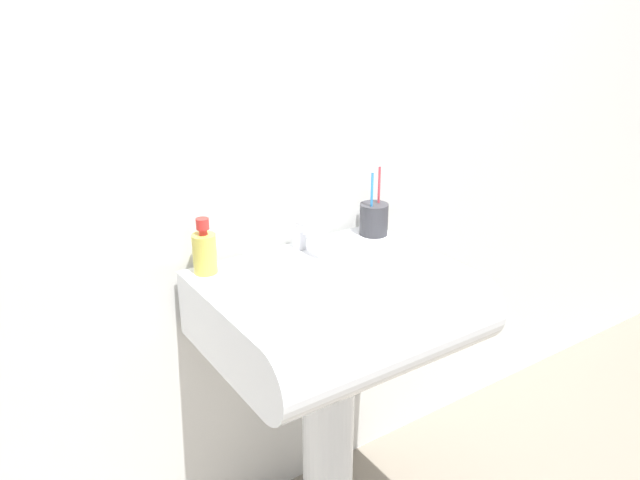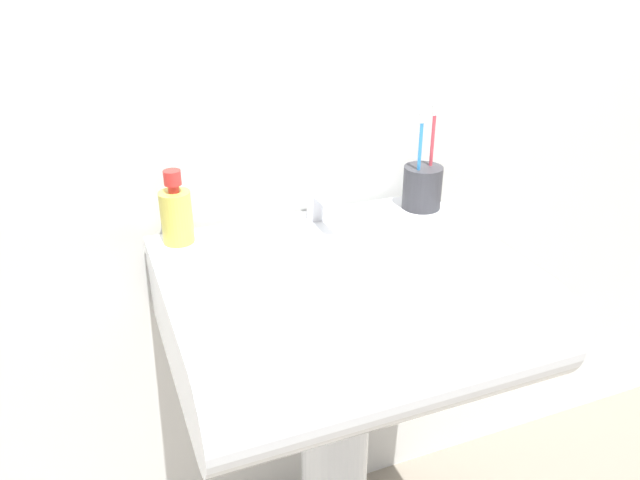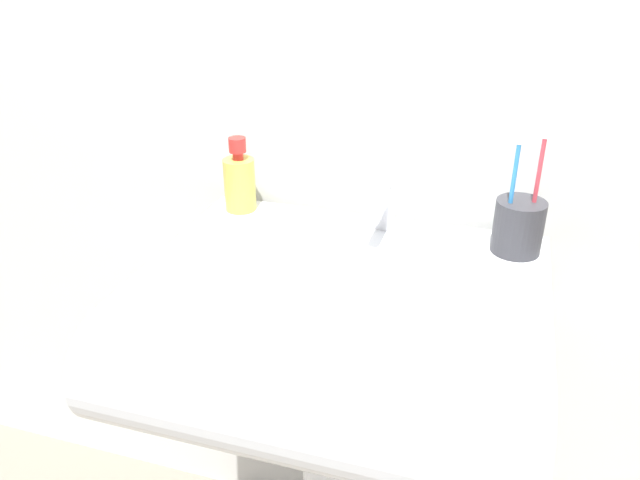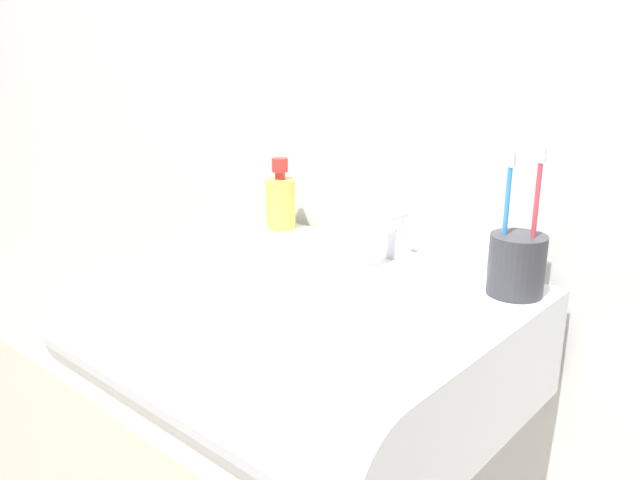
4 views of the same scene
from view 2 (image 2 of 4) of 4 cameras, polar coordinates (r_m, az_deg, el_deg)
wall_back at (r=1.25m, az=-3.17°, el=18.16°), size 5.00×0.05×2.40m
sink_pedestal at (r=1.44m, az=1.32°, el=-19.94°), size 0.14×0.14×0.68m
sink_basin at (r=1.12m, az=2.77°, el=-6.92°), size 0.63×0.52×0.17m
faucet at (r=1.25m, az=-0.06°, el=3.42°), size 0.04×0.13×0.08m
toothbrush_cup at (r=1.33m, az=9.34°, el=4.87°), size 0.08×0.08×0.22m
soap_bottle at (r=1.19m, az=-13.00°, el=2.33°), size 0.06×0.06×0.14m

